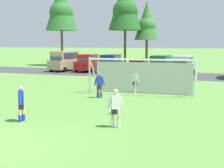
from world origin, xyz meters
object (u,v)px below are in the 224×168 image
object	(u,v)px
player_defender_far	(135,81)
parked_car_slot_right	(182,66)
parked_car_slot_far_left	(65,60)
player_midfield_center	(21,104)
parked_car_slot_center	(138,66)
player_striker_near	(115,108)
player_winger_left	(99,85)
parked_car_slot_center_left	(110,63)
parked_car_slot_left	(88,63)
parked_car_slot_center_right	(160,65)
soccer_goal	(142,75)
soccer_ball	(111,112)

from	to	relation	value
player_defender_far	parked_car_slot_right	bearing A→B (deg)	84.32
parked_car_slot_far_left	player_midfield_center	bearing A→B (deg)	-65.02
player_defender_far	parked_car_slot_center	bearing A→B (deg)	105.13
player_striker_near	player_winger_left	size ratio (longest dim) A/B	1.00
player_midfield_center	parked_car_slot_right	size ratio (longest dim) A/B	0.35
parked_car_slot_far_left	parked_car_slot_center_left	distance (m)	6.22
parked_car_slot_left	parked_car_slot_center	distance (m)	6.63
player_midfield_center	parked_car_slot_center	bearing A→B (deg)	93.70
parked_car_slot_far_left	parked_car_slot_center_right	distance (m)	12.49
parked_car_slot_far_left	player_winger_left	bearing A→B (deg)	-54.70
player_defender_far	parked_car_slot_far_left	distance (m)	19.72
parked_car_slot_right	player_midfield_center	bearing A→B (deg)	-98.91
player_striker_near	player_midfield_center	world-z (taller)	same
player_striker_near	player_midfield_center	bearing A→B (deg)	-172.78
soccer_goal	player_striker_near	size ratio (longest dim) A/B	4.58
parked_car_slot_center	parked_car_slot_right	distance (m)	5.38
parked_car_slot_left	player_winger_left	bearing A→B (deg)	-62.64
player_defender_far	player_winger_left	size ratio (longest dim) A/B	1.00
player_striker_near	parked_car_slot_left	distance (m)	27.13
parked_car_slot_center_right	parked_car_slot_right	bearing A→B (deg)	-9.38
soccer_goal	parked_car_slot_left	bearing A→B (deg)	127.05
parked_car_slot_left	parked_car_slot_center	size ratio (longest dim) A/B	1.10
soccer_goal	soccer_ball	bearing A→B (deg)	-87.75
soccer_ball	player_striker_near	world-z (taller)	player_striker_near
parked_car_slot_far_left	player_defender_far	bearing A→B (deg)	-46.23
player_striker_near	parked_car_slot_center	xyz separation A→B (m)	(-5.95, 23.99, 0.05)
player_striker_near	player_midfield_center	size ratio (longest dim) A/B	1.00
soccer_goal	parked_car_slot_center_right	xyz separation A→B (m)	(-1.79, 14.06, -0.18)
parked_car_slot_right	parked_car_slot_center_right	bearing A→B (deg)	170.62
parked_car_slot_left	parked_car_slot_center_right	distance (m)	9.43
soccer_ball	parked_car_slot_left	world-z (taller)	parked_car_slot_left
player_striker_near	player_winger_left	distance (m)	7.49
soccer_goal	player_defender_far	world-z (taller)	soccer_goal
player_winger_left	parked_car_slot_left	size ratio (longest dim) A/B	0.35
parked_car_slot_far_left	parked_car_slot_center_left	size ratio (longest dim) A/B	1.05
soccer_goal	parked_car_slot_right	size ratio (longest dim) A/B	1.59
player_striker_near	parked_car_slot_center_left	bearing A→B (deg)	111.64
soccer_ball	parked_car_slot_center	size ratio (longest dim) A/B	0.05
player_winger_left	parked_car_slot_right	bearing A→B (deg)	80.04
parked_car_slot_far_left	parked_car_slot_left	distance (m)	3.11
player_striker_near	parked_car_slot_center_left	size ratio (longest dim) A/B	0.35
player_midfield_center	parked_car_slot_center	xyz separation A→B (m)	(-1.59, 24.54, 0.05)
player_midfield_center	parked_car_slot_left	size ratio (longest dim) A/B	0.35
soccer_ball	player_winger_left	xyz separation A→B (m)	(-2.44, 4.30, 0.71)
player_striker_near	parked_car_slot_center_right	xyz separation A→B (m)	(-3.17, 23.28, 0.29)
player_striker_near	player_defender_far	size ratio (longest dim) A/B	1.00
parked_car_slot_far_left	parked_car_slot_left	bearing A→B (deg)	6.25
parked_car_slot_center_right	parked_car_slot_right	xyz separation A→B (m)	(2.49, -0.41, 0.00)
player_defender_far	parked_car_slot_center	world-z (taller)	parked_car_slot_center
player_winger_left	parked_car_slot_center	distance (m)	17.56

